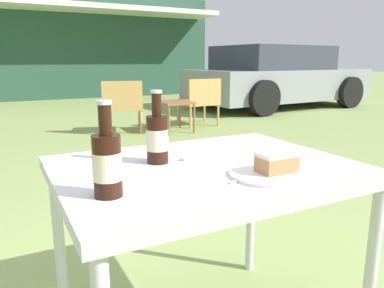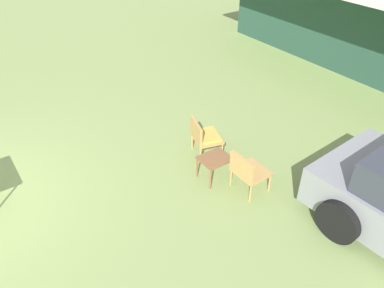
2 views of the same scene
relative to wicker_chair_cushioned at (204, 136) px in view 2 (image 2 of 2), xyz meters
name	(u,v)px [view 2 (image 2 of 2)]	position (x,y,z in m)	size (l,w,h in m)	color
wicker_chair_cushioned	(204,136)	(0.00, 0.00, 0.00)	(0.67, 0.63, 0.74)	tan
wicker_chair_plain	(248,170)	(1.25, -0.02, 0.00)	(0.55, 0.49, 0.74)	tan
garden_side_table	(215,160)	(0.68, -0.28, -0.03)	(0.44, 0.52, 0.44)	brown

